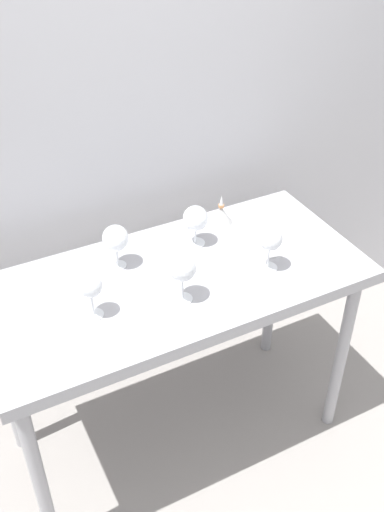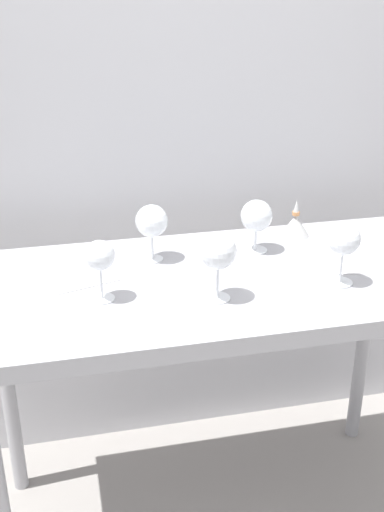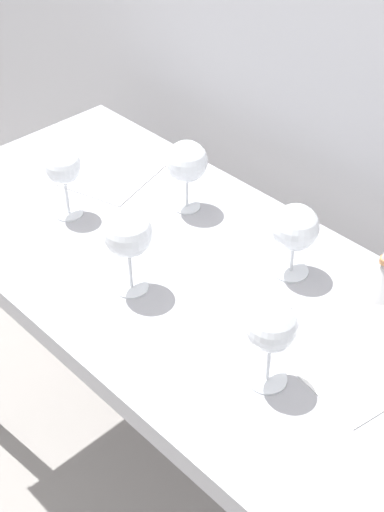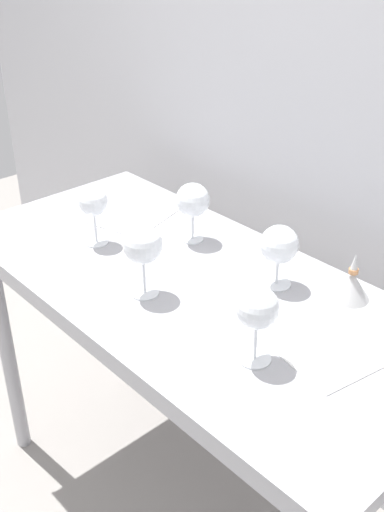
{
  "view_description": "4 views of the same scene",
  "coord_description": "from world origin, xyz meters",
  "px_view_note": "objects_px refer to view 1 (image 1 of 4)",
  "views": [
    {
      "loc": [
        -0.7,
        -1.51,
        2.23
      ],
      "look_at": [
        0.05,
        -0.04,
        1.0
      ],
      "focal_mm": 41.47,
      "sensor_mm": 36.0,
      "label": 1
    },
    {
      "loc": [
        -0.42,
        -1.58,
        1.73
      ],
      "look_at": [
        -0.07,
        -0.0,
        0.97
      ],
      "focal_mm": 45.17,
      "sensor_mm": 36.0,
      "label": 2
    },
    {
      "loc": [
        0.86,
        -0.82,
        1.89
      ],
      "look_at": [
        0.05,
        -0.04,
        0.98
      ],
      "focal_mm": 51.47,
      "sensor_mm": 36.0,
      "label": 3
    },
    {
      "loc": [
        1.0,
        -0.91,
        1.75
      ],
      "look_at": [
        -0.0,
        0.0,
        0.97
      ],
      "focal_mm": 43.48,
      "sensor_mm": 36.0,
      "label": 4
    }
  ],
  "objects_px": {
    "tasting_sheet_lower": "(270,239)",
    "tasting_sheet_upper": "(59,288)",
    "wine_glass_far_left": "(116,239)",
    "wine_glass_far_right": "(195,219)",
    "decanter_funnel": "(221,214)",
    "wine_glass_near_left": "(90,287)",
    "wine_glass_near_center": "(182,268)",
    "wine_glass_near_right": "(270,240)"
  },
  "relations": [
    {
      "from": "wine_glass_near_left",
      "to": "tasting_sheet_upper",
      "type": "height_order",
      "value": "wine_glass_near_left"
    },
    {
      "from": "wine_glass_near_center",
      "to": "wine_glass_near_right",
      "type": "distance_m",
      "value": 0.36
    },
    {
      "from": "wine_glass_near_center",
      "to": "tasting_sheet_upper",
      "type": "xyz_separation_m",
      "value": [
        -0.36,
        0.25,
        -0.13
      ]
    },
    {
      "from": "wine_glass_far_left",
      "to": "wine_glass_near_left",
      "type": "xyz_separation_m",
      "value": [
        -0.17,
        -0.21,
        0.0
      ]
    },
    {
      "from": "tasting_sheet_lower",
      "to": "decanter_funnel",
      "type": "distance_m",
      "value": 0.23
    },
    {
      "from": "tasting_sheet_lower",
      "to": "decanter_funnel",
      "type": "relative_size",
      "value": 1.9
    },
    {
      "from": "wine_glass_near_right",
      "to": "decanter_funnel",
      "type": "relative_size",
      "value": 1.43
    },
    {
      "from": "wine_glass_far_right",
      "to": "wine_glass_near_center",
      "type": "relative_size",
      "value": 0.88
    },
    {
      "from": "wine_glass_near_left",
      "to": "tasting_sheet_lower",
      "type": "distance_m",
      "value": 0.78
    },
    {
      "from": "wine_glass_far_right",
      "to": "tasting_sheet_upper",
      "type": "distance_m",
      "value": 0.56
    },
    {
      "from": "tasting_sheet_upper",
      "to": "wine_glass_far_right",
      "type": "bearing_deg",
      "value": -14.02
    },
    {
      "from": "tasting_sheet_lower",
      "to": "decanter_funnel",
      "type": "xyz_separation_m",
      "value": [
        -0.11,
        0.19,
        0.04
      ]
    },
    {
      "from": "wine_glass_near_center",
      "to": "decanter_funnel",
      "type": "height_order",
      "value": "wine_glass_near_center"
    },
    {
      "from": "wine_glass_near_left",
      "to": "wine_glass_far_right",
      "type": "distance_m",
      "value": 0.53
    },
    {
      "from": "wine_glass_near_center",
      "to": "wine_glass_near_right",
      "type": "relative_size",
      "value": 1.05
    },
    {
      "from": "wine_glass_near_center",
      "to": "tasting_sheet_upper",
      "type": "height_order",
      "value": "wine_glass_near_center"
    },
    {
      "from": "wine_glass_near_center",
      "to": "tasting_sheet_upper",
      "type": "distance_m",
      "value": 0.46
    },
    {
      "from": "wine_glass_near_center",
      "to": "wine_glass_near_left",
      "type": "bearing_deg",
      "value": 168.13
    },
    {
      "from": "tasting_sheet_lower",
      "to": "wine_glass_far_left",
      "type": "bearing_deg",
      "value": 179.42
    },
    {
      "from": "wine_glass_near_right",
      "to": "tasting_sheet_upper",
      "type": "xyz_separation_m",
      "value": [
        -0.72,
        0.24,
        -0.13
      ]
    },
    {
      "from": "wine_glass_near_left",
      "to": "wine_glass_far_left",
      "type": "bearing_deg",
      "value": 51.54
    },
    {
      "from": "wine_glass_near_right",
      "to": "tasting_sheet_upper",
      "type": "height_order",
      "value": "wine_glass_near_right"
    },
    {
      "from": "wine_glass_far_left",
      "to": "decanter_funnel",
      "type": "distance_m",
      "value": 0.5
    },
    {
      "from": "wine_glass_near_left",
      "to": "wine_glass_near_right",
      "type": "bearing_deg",
      "value": -4.27
    },
    {
      "from": "decanter_funnel",
      "to": "tasting_sheet_lower",
      "type": "bearing_deg",
      "value": -60.29
    },
    {
      "from": "tasting_sheet_lower",
      "to": "tasting_sheet_upper",
      "type": "bearing_deg",
      "value": -175.77
    },
    {
      "from": "wine_glass_near_center",
      "to": "wine_glass_far_left",
      "type": "bearing_deg",
      "value": 114.79
    },
    {
      "from": "tasting_sheet_upper",
      "to": "wine_glass_near_center",
      "type": "bearing_deg",
      "value": -51.06
    },
    {
      "from": "wine_glass_near_left",
      "to": "tasting_sheet_lower",
      "type": "relative_size",
      "value": 0.71
    },
    {
      "from": "wine_glass_far_right",
      "to": "wine_glass_far_left",
      "type": "bearing_deg",
      "value": 179.24
    },
    {
      "from": "tasting_sheet_upper",
      "to": "decanter_funnel",
      "type": "distance_m",
      "value": 0.72
    },
    {
      "from": "tasting_sheet_lower",
      "to": "wine_glass_near_left",
      "type": "bearing_deg",
      "value": -162.23
    },
    {
      "from": "wine_glass_far_left",
      "to": "tasting_sheet_lower",
      "type": "relative_size",
      "value": 0.73
    },
    {
      "from": "wine_glass_far_right",
      "to": "wine_glass_near_right",
      "type": "distance_m",
      "value": 0.31
    },
    {
      "from": "wine_glass_near_center",
      "to": "decanter_funnel",
      "type": "distance_m",
      "value": 0.51
    },
    {
      "from": "wine_glass_near_left",
      "to": "wine_glass_near_center",
      "type": "height_order",
      "value": "wine_glass_near_center"
    },
    {
      "from": "decanter_funnel",
      "to": "wine_glass_far_left",
      "type": "bearing_deg",
      "value": -170.3
    },
    {
      "from": "wine_glass_far_left",
      "to": "wine_glass_near_right",
      "type": "bearing_deg",
      "value": -28.57
    },
    {
      "from": "wine_glass_far_left",
      "to": "wine_glass_far_right",
      "type": "bearing_deg",
      "value": -0.76
    },
    {
      "from": "tasting_sheet_upper",
      "to": "decanter_funnel",
      "type": "height_order",
      "value": "decanter_funnel"
    },
    {
      "from": "wine_glass_far_left",
      "to": "wine_glass_near_center",
      "type": "distance_m",
      "value": 0.31
    },
    {
      "from": "wine_glass_far_right",
      "to": "wine_glass_near_left",
      "type": "bearing_deg",
      "value": -156.77
    }
  ]
}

